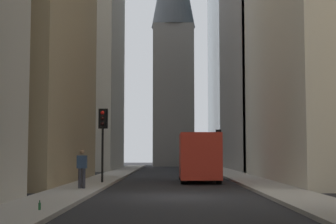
% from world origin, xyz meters
% --- Properties ---
extents(ground_plane, '(135.00, 135.00, 0.00)m').
position_xyz_m(ground_plane, '(0.00, 0.00, 0.00)').
color(ground_plane, black).
extents(sidewalk_right, '(90.00, 2.20, 0.14)m').
position_xyz_m(sidewalk_right, '(0.00, 4.50, 0.07)').
color(sidewalk_right, gray).
rests_on(sidewalk_right, ground_plane).
extents(sidewalk_left, '(90.00, 2.20, 0.14)m').
position_xyz_m(sidewalk_left, '(0.00, -4.50, 0.07)').
color(sidewalk_left, gray).
rests_on(sidewalk_left, ground_plane).
extents(building_left_far, '(19.93, 10.50, 29.57)m').
position_xyz_m(building_left_far, '(29.19, -10.59, 14.80)').
color(building_left_far, gray).
rests_on(building_left_far, ground_plane).
extents(building_right_far, '(13.41, 10.00, 21.94)m').
position_xyz_m(building_right_far, '(31.79, 10.60, 10.97)').
color(building_right_far, '#B7B2A5').
rests_on(building_right_far, ground_plane).
extents(church_spire, '(5.71, 5.71, 33.72)m').
position_xyz_m(church_spire, '(45.35, -0.18, 17.66)').
color(church_spire, gray).
rests_on(church_spire, ground_plane).
extents(delivery_truck, '(6.46, 2.25, 2.84)m').
position_xyz_m(delivery_truck, '(10.32, -1.40, 1.46)').
color(delivery_truck, red).
rests_on(delivery_truck, ground_plane).
extents(sedan_navy, '(4.30, 1.78, 1.42)m').
position_xyz_m(sedan_navy, '(19.52, -1.40, 0.66)').
color(sedan_navy, navy).
rests_on(sedan_navy, ground_plane).
extents(traffic_light_midblock, '(0.43, 0.52, 4.01)m').
position_xyz_m(traffic_light_midblock, '(7.44, 3.98, 3.09)').
color(traffic_light_midblock, black).
rests_on(traffic_light_midblock, sidewalk_right).
extents(traffic_light_far_junction, '(0.43, 0.52, 3.76)m').
position_xyz_m(traffic_light_far_junction, '(27.55, -4.30, 2.90)').
color(traffic_light_far_junction, black).
rests_on(traffic_light_far_junction, sidewalk_left).
extents(pedestrian, '(0.26, 0.44, 1.73)m').
position_xyz_m(pedestrian, '(2.75, 4.28, 1.09)').
color(pedestrian, '#33333D').
rests_on(pedestrian, sidewalk_right).
extents(discarded_bottle, '(0.07, 0.07, 0.27)m').
position_xyz_m(discarded_bottle, '(-5.83, 3.98, 0.25)').
color(discarded_bottle, '#236033').
rests_on(discarded_bottle, sidewalk_right).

